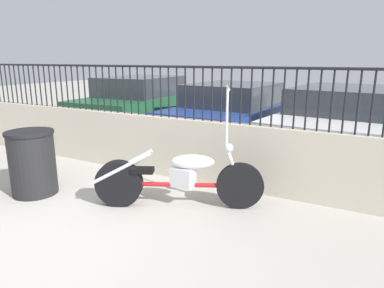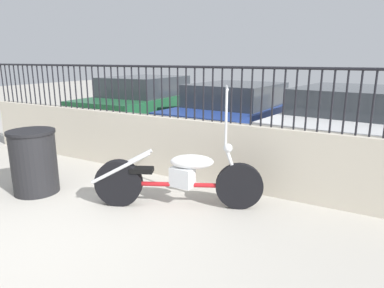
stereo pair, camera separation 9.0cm
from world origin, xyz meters
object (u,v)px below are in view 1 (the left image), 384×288
Objects in this scene: motorcycle_red at (171,178)px; car_green at (145,102)px; car_blue at (236,111)px; trash_bin at (33,163)px; car_white at (348,122)px.

car_green is at bearing 104.20° from motorcycle_red.
motorcycle_red is 4.01m from car_blue.
motorcycle_red is at bearing 15.50° from trash_bin.
trash_bin is 4.65m from car_green.
car_green reaches higher than trash_bin.
car_green is (-1.36, 4.44, 0.25)m from trash_bin.
trash_bin is at bearing -165.65° from car_green.
motorcycle_red is 2.25× the size of trash_bin.
trash_bin is at bearing 168.71° from car_blue.
motorcycle_red is 5.09m from car_green.
motorcycle_red is 0.46× the size of car_blue.
car_blue is 2.48m from car_white.
car_green reaches higher than car_blue.
car_white reaches higher than trash_bin.
trash_bin is (-1.88, -0.52, 0.07)m from motorcycle_red.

